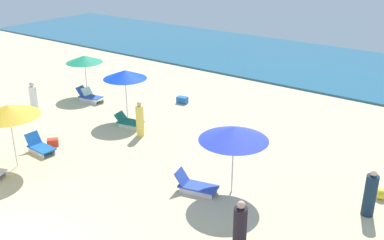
{
  "coord_description": "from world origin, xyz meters",
  "views": [
    {
      "loc": [
        10.2,
        -5.3,
        8.31
      ],
      "look_at": [
        0.16,
        8.54,
        1.28
      ],
      "focal_mm": 42.09,
      "sensor_mm": 36.0,
      "label": 1
    }
  ],
  "objects_px": {
    "umbrella_5": "(234,133)",
    "beachgoer_2": "(240,227)",
    "umbrella_2": "(125,74)",
    "lounge_chair_3_0": "(40,146)",
    "lounge_chair_1_0": "(89,96)",
    "cooler_box_1": "(182,100)",
    "beachgoer_0": "(140,120)",
    "lounge_chair_2_0": "(129,122)",
    "umbrella_3": "(8,110)",
    "lounge_chair_5_0": "(195,185)",
    "cooler_box_0": "(53,142)",
    "beach_ball_2": "(381,194)",
    "lounge_chair_1_1": "(92,97)",
    "beachgoer_5": "(370,195)",
    "beachgoer_4": "(33,98)",
    "umbrella_1": "(84,59)"
  },
  "relations": [
    {
      "from": "umbrella_1",
      "to": "lounge_chair_5_0",
      "type": "distance_m",
      "value": 12.08
    },
    {
      "from": "lounge_chair_1_1",
      "to": "umbrella_2",
      "type": "relative_size",
      "value": 0.57
    },
    {
      "from": "lounge_chair_1_1",
      "to": "umbrella_3",
      "type": "distance_m",
      "value": 7.84
    },
    {
      "from": "lounge_chair_1_1",
      "to": "beachgoer_2",
      "type": "relative_size",
      "value": 0.88
    },
    {
      "from": "lounge_chair_1_0",
      "to": "beachgoer_4",
      "type": "height_order",
      "value": "beachgoer_4"
    },
    {
      "from": "beachgoer_0",
      "to": "lounge_chair_1_1",
      "type": "bearing_deg",
      "value": -33.45
    },
    {
      "from": "cooler_box_1",
      "to": "umbrella_5",
      "type": "bearing_deg",
      "value": -47.4
    },
    {
      "from": "umbrella_5",
      "to": "lounge_chair_5_0",
      "type": "height_order",
      "value": "umbrella_5"
    },
    {
      "from": "cooler_box_1",
      "to": "beachgoer_0",
      "type": "bearing_deg",
      "value": -82.43
    },
    {
      "from": "cooler_box_0",
      "to": "cooler_box_1",
      "type": "bearing_deg",
      "value": -150.91
    },
    {
      "from": "lounge_chair_1_1",
      "to": "cooler_box_0",
      "type": "distance_m",
      "value": 5.59
    },
    {
      "from": "umbrella_1",
      "to": "cooler_box_0",
      "type": "distance_m",
      "value": 6.9
    },
    {
      "from": "umbrella_2",
      "to": "beachgoer_4",
      "type": "xyz_separation_m",
      "value": [
        -4.6,
        -1.96,
        -1.55
      ]
    },
    {
      "from": "beachgoer_4",
      "to": "beachgoer_2",
      "type": "bearing_deg",
      "value": 56.37
    },
    {
      "from": "lounge_chair_1_0",
      "to": "beachgoer_5",
      "type": "bearing_deg",
      "value": -107.0
    },
    {
      "from": "beachgoer_2",
      "to": "beachgoer_5",
      "type": "distance_m",
      "value": 4.6
    },
    {
      "from": "lounge_chair_1_0",
      "to": "umbrella_5",
      "type": "distance_m",
      "value": 11.74
    },
    {
      "from": "umbrella_5",
      "to": "umbrella_2",
      "type": "bearing_deg",
      "value": 160.03
    },
    {
      "from": "umbrella_3",
      "to": "lounge_chair_5_0",
      "type": "distance_m",
      "value": 7.43
    },
    {
      "from": "beachgoer_4",
      "to": "cooler_box_0",
      "type": "bearing_deg",
      "value": 42.71
    },
    {
      "from": "lounge_chair_3_0",
      "to": "cooler_box_1",
      "type": "bearing_deg",
      "value": -5.44
    },
    {
      "from": "lounge_chair_3_0",
      "to": "beachgoer_2",
      "type": "bearing_deg",
      "value": -90.1
    },
    {
      "from": "cooler_box_1",
      "to": "beach_ball_2",
      "type": "height_order",
      "value": "beach_ball_2"
    },
    {
      "from": "beachgoer_4",
      "to": "cooler_box_1",
      "type": "relative_size",
      "value": 2.74
    },
    {
      "from": "lounge_chair_3_0",
      "to": "lounge_chair_1_0",
      "type": "bearing_deg",
      "value": 32.3
    },
    {
      "from": "umbrella_1",
      "to": "lounge_chair_1_1",
      "type": "distance_m",
      "value": 2.17
    },
    {
      "from": "lounge_chair_1_0",
      "to": "lounge_chair_2_0",
      "type": "height_order",
      "value": "lounge_chair_1_0"
    },
    {
      "from": "lounge_chair_1_0",
      "to": "lounge_chair_2_0",
      "type": "relative_size",
      "value": 1.07
    },
    {
      "from": "beach_ball_2",
      "to": "lounge_chair_2_0",
      "type": "bearing_deg",
      "value": -177.96
    },
    {
      "from": "lounge_chair_3_0",
      "to": "beachgoer_4",
      "type": "bearing_deg",
      "value": 59.25
    },
    {
      "from": "beachgoer_0",
      "to": "beachgoer_5",
      "type": "height_order",
      "value": "beachgoer_0"
    },
    {
      "from": "umbrella_3",
      "to": "lounge_chair_5_0",
      "type": "bearing_deg",
      "value": 21.0
    },
    {
      "from": "lounge_chair_3_0",
      "to": "beachgoer_0",
      "type": "bearing_deg",
      "value": -28.29
    },
    {
      "from": "umbrella_1",
      "to": "lounge_chair_2_0",
      "type": "relative_size",
      "value": 1.64
    },
    {
      "from": "umbrella_5",
      "to": "cooler_box_0",
      "type": "distance_m",
      "value": 8.45
    },
    {
      "from": "umbrella_3",
      "to": "beachgoer_0",
      "type": "height_order",
      "value": "umbrella_3"
    },
    {
      "from": "lounge_chair_2_0",
      "to": "beachgoer_0",
      "type": "bearing_deg",
      "value": -123.11
    },
    {
      "from": "beachgoer_0",
      "to": "beach_ball_2",
      "type": "height_order",
      "value": "beachgoer_0"
    },
    {
      "from": "cooler_box_0",
      "to": "beach_ball_2",
      "type": "height_order",
      "value": "beach_ball_2"
    },
    {
      "from": "beachgoer_2",
      "to": "lounge_chair_2_0",
      "type": "bearing_deg",
      "value": 63.83
    },
    {
      "from": "cooler_box_1",
      "to": "beach_ball_2",
      "type": "distance_m",
      "value": 11.74
    },
    {
      "from": "umbrella_5",
      "to": "beach_ball_2",
      "type": "distance_m",
      "value": 5.45
    },
    {
      "from": "beachgoer_0",
      "to": "beachgoer_5",
      "type": "relative_size",
      "value": 1.0
    },
    {
      "from": "lounge_chair_3_0",
      "to": "beach_ball_2",
      "type": "xyz_separation_m",
      "value": [
        12.4,
        4.56,
        -0.06
      ]
    },
    {
      "from": "lounge_chair_2_0",
      "to": "umbrella_3",
      "type": "height_order",
      "value": "umbrella_3"
    },
    {
      "from": "umbrella_5",
      "to": "beachgoer_2",
      "type": "height_order",
      "value": "umbrella_5"
    },
    {
      "from": "cooler_box_1",
      "to": "beachgoer_2",
      "type": "bearing_deg",
      "value": -50.63
    },
    {
      "from": "beach_ball_2",
      "to": "beachgoer_2",
      "type": "bearing_deg",
      "value": -116.62
    },
    {
      "from": "lounge_chair_1_0",
      "to": "beachgoer_5",
      "type": "xyz_separation_m",
      "value": [
        15.33,
        -2.08,
        0.47
      ]
    },
    {
      "from": "lounge_chair_5_0",
      "to": "beachgoer_0",
      "type": "distance_m",
      "value": 5.37
    }
  ]
}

